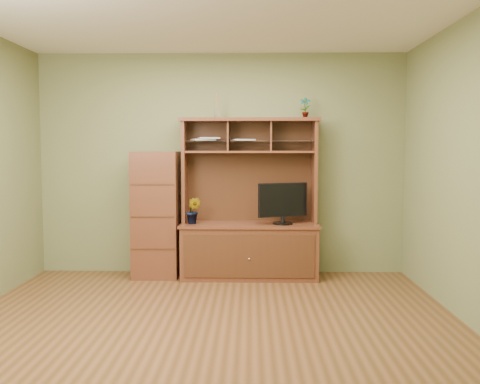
{
  "coord_description": "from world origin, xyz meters",
  "views": [
    {
      "loc": [
        0.37,
        -4.6,
        1.52
      ],
      "look_at": [
        0.25,
        1.2,
        1.06
      ],
      "focal_mm": 40.0,
      "sensor_mm": 36.0,
      "label": 1
    }
  ],
  "objects": [
    {
      "name": "side_cabinet",
      "position": [
        -0.77,
        1.74,
        0.75
      ],
      "size": [
        0.54,
        0.49,
        1.51
      ],
      "color": "#492314",
      "rests_on": "room"
    },
    {
      "name": "magazines",
      "position": [
        -0.03,
        1.8,
        1.65
      ],
      "size": [
        0.79,
        0.28,
        0.04
      ],
      "color": "silver",
      "rests_on": "media_hutch"
    },
    {
      "name": "monitor",
      "position": [
        0.74,
        1.65,
        0.91
      ],
      "size": [
        0.59,
        0.27,
        0.49
      ],
      "rotation": [
        0.0,
        0.0,
        0.38
      ],
      "color": "black",
      "rests_on": "media_hutch"
    },
    {
      "name": "reed_diffuser",
      "position": [
        -0.04,
        1.8,
        2.02
      ],
      "size": [
        0.06,
        0.06,
        0.31
      ],
      "color": "silver",
      "rests_on": "media_hutch"
    },
    {
      "name": "room",
      "position": [
        0.0,
        0.0,
        1.35
      ],
      "size": [
        4.54,
        4.04,
        2.74
      ],
      "color": "#4E3116",
      "rests_on": "ground"
    },
    {
      "name": "orchid_plant",
      "position": [
        -0.31,
        1.65,
        0.81
      ],
      "size": [
        0.2,
        0.18,
        0.32
      ],
      "primitive_type": "imported",
      "rotation": [
        0.0,
        0.0,
        -0.24
      ],
      "color": "#265A1F",
      "rests_on": "media_hutch"
    },
    {
      "name": "top_plant",
      "position": [
        1.01,
        1.8,
        2.03
      ],
      "size": [
        0.14,
        0.11,
        0.25
      ],
      "primitive_type": "imported",
      "rotation": [
        0.0,
        0.0,
        -0.13
      ],
      "color": "#275E20",
      "rests_on": "media_hutch"
    },
    {
      "name": "media_hutch",
      "position": [
        0.35,
        1.73,
        0.52
      ],
      "size": [
        1.66,
        0.61,
        1.9
      ],
      "color": "#492314",
      "rests_on": "room"
    }
  ]
}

